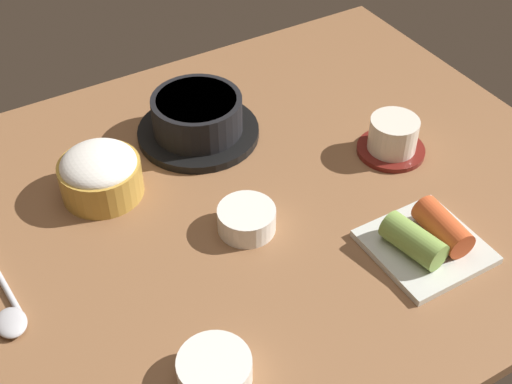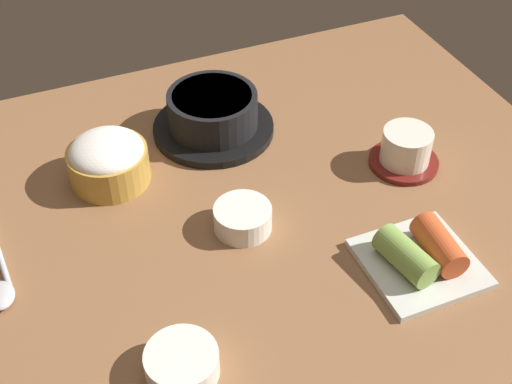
{
  "view_description": "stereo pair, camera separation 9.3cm",
  "coord_description": "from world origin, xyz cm",
  "px_view_note": "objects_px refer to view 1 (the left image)",
  "views": [
    {
      "loc": [
        -32.8,
        -61.38,
        67.55
      ],
      "look_at": [
        2.0,
        -2.0,
        5.0
      ],
      "focal_mm": 48.58,
      "sensor_mm": 36.0,
      "label": 1
    },
    {
      "loc": [
        -24.49,
        -65.52,
        67.55
      ],
      "look_at": [
        2.0,
        -2.0,
        5.0
      ],
      "focal_mm": 48.58,
      "sensor_mm": 36.0,
      "label": 2
    }
  ],
  "objects_px": {
    "rice_bowl": "(100,173)",
    "spoon": "(6,305)",
    "banchan_cup_center": "(247,219)",
    "tea_cup_with_saucer": "(393,137)",
    "kimchi_plate": "(427,239)",
    "stone_pot": "(197,118)",
    "side_bowl_near": "(215,369)"
  },
  "relations": [
    {
      "from": "rice_bowl",
      "to": "spoon",
      "type": "bearing_deg",
      "value": -142.1
    },
    {
      "from": "rice_bowl",
      "to": "spoon",
      "type": "height_order",
      "value": "rice_bowl"
    },
    {
      "from": "stone_pot",
      "to": "tea_cup_with_saucer",
      "type": "relative_size",
      "value": 1.83
    },
    {
      "from": "stone_pot",
      "to": "banchan_cup_center",
      "type": "distance_m",
      "value": 0.22
    },
    {
      "from": "tea_cup_with_saucer",
      "to": "stone_pot",
      "type": "bearing_deg",
      "value": 141.73
    },
    {
      "from": "banchan_cup_center",
      "to": "kimchi_plate",
      "type": "relative_size",
      "value": 0.56
    },
    {
      "from": "tea_cup_with_saucer",
      "to": "spoon",
      "type": "relative_size",
      "value": 0.52
    },
    {
      "from": "tea_cup_with_saucer",
      "to": "kimchi_plate",
      "type": "relative_size",
      "value": 0.74
    },
    {
      "from": "rice_bowl",
      "to": "banchan_cup_center",
      "type": "height_order",
      "value": "rice_bowl"
    },
    {
      "from": "rice_bowl",
      "to": "banchan_cup_center",
      "type": "bearing_deg",
      "value": -49.84
    },
    {
      "from": "stone_pot",
      "to": "kimchi_plate",
      "type": "relative_size",
      "value": 1.36
    },
    {
      "from": "stone_pot",
      "to": "spoon",
      "type": "relative_size",
      "value": 0.95
    },
    {
      "from": "stone_pot",
      "to": "rice_bowl",
      "type": "bearing_deg",
      "value": -164.11
    },
    {
      "from": "spoon",
      "to": "stone_pot",
      "type": "bearing_deg",
      "value": 27.97
    },
    {
      "from": "tea_cup_with_saucer",
      "to": "side_bowl_near",
      "type": "xyz_separation_m",
      "value": [
        -0.41,
        -0.21,
        -0.01
      ]
    },
    {
      "from": "tea_cup_with_saucer",
      "to": "kimchi_plate",
      "type": "height_order",
      "value": "tea_cup_with_saucer"
    },
    {
      "from": "stone_pot",
      "to": "tea_cup_with_saucer",
      "type": "distance_m",
      "value": 0.29
    },
    {
      "from": "rice_bowl",
      "to": "side_bowl_near",
      "type": "relative_size",
      "value": 1.39
    },
    {
      "from": "tea_cup_with_saucer",
      "to": "rice_bowl",
      "type": "bearing_deg",
      "value": 161.92
    },
    {
      "from": "rice_bowl",
      "to": "tea_cup_with_saucer",
      "type": "relative_size",
      "value": 1.12
    },
    {
      "from": "stone_pot",
      "to": "kimchi_plate",
      "type": "bearing_deg",
      "value": -68.53
    },
    {
      "from": "stone_pot",
      "to": "banchan_cup_center",
      "type": "relative_size",
      "value": 2.42
    },
    {
      "from": "stone_pot",
      "to": "tea_cup_with_saucer",
      "type": "bearing_deg",
      "value": -38.27
    },
    {
      "from": "stone_pot",
      "to": "banchan_cup_center",
      "type": "xyz_separation_m",
      "value": [
        -0.04,
        -0.21,
        -0.01
      ]
    },
    {
      "from": "spoon",
      "to": "side_bowl_near",
      "type": "bearing_deg",
      "value": -51.22
    },
    {
      "from": "stone_pot",
      "to": "side_bowl_near",
      "type": "xyz_separation_m",
      "value": [
        -0.18,
        -0.39,
        -0.02
      ]
    },
    {
      "from": "spoon",
      "to": "kimchi_plate",
      "type": "bearing_deg",
      "value": -19.89
    },
    {
      "from": "tea_cup_with_saucer",
      "to": "side_bowl_near",
      "type": "height_order",
      "value": "tea_cup_with_saucer"
    },
    {
      "from": "spoon",
      "to": "rice_bowl",
      "type": "bearing_deg",
      "value": 37.9
    },
    {
      "from": "kimchi_plate",
      "to": "spoon",
      "type": "bearing_deg",
      "value": 160.11
    },
    {
      "from": "tea_cup_with_saucer",
      "to": "side_bowl_near",
      "type": "bearing_deg",
      "value": -152.63
    },
    {
      "from": "side_bowl_near",
      "to": "spoon",
      "type": "height_order",
      "value": "side_bowl_near"
    }
  ]
}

